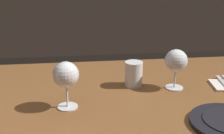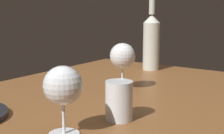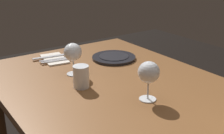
{
  "view_description": "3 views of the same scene",
  "coord_description": "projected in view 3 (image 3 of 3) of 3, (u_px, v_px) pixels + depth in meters",
  "views": [
    {
      "loc": [
        -0.11,
        -0.88,
        1.17
      ],
      "look_at": [
        0.0,
        0.05,
        0.85
      ],
      "focal_mm": 46.61,
      "sensor_mm": 36.0,
      "label": 1
    },
    {
      "loc": [
        0.72,
        0.55,
        1.01
      ],
      "look_at": [
        0.0,
        0.05,
        0.85
      ],
      "focal_mm": 52.18,
      "sensor_mm": 36.0,
      "label": 2
    },
    {
      "loc": [
        -0.92,
        0.69,
        1.26
      ],
      "look_at": [
        0.06,
        -0.0,
        0.81
      ],
      "focal_mm": 48.13,
      "sensor_mm": 36.0,
      "label": 3
    }
  ],
  "objects": [
    {
      "name": "fork_inner",
      "position": [
        56.0,
        59.0,
        1.57
      ],
      "size": [
        0.04,
        0.18,
        0.0
      ],
      "color": "silver",
      "rests_on": "folded_napkin"
    },
    {
      "name": "table_knife",
      "position": [
        52.0,
        56.0,
        1.61
      ],
      "size": [
        0.05,
        0.21,
        0.0
      ],
      "color": "silver",
      "rests_on": "folded_napkin"
    },
    {
      "name": "fork_outer",
      "position": [
        58.0,
        60.0,
        1.55
      ],
      "size": [
        0.04,
        0.18,
        0.0
      ],
      "color": "silver",
      "rests_on": "folded_napkin"
    },
    {
      "name": "wine_glass_left",
      "position": [
        149.0,
        73.0,
        1.12
      ],
      "size": [
        0.08,
        0.08,
        0.15
      ],
      "color": "white",
      "rests_on": "dining_table"
    },
    {
      "name": "wine_glass_right",
      "position": [
        73.0,
        53.0,
        1.36
      ],
      "size": [
        0.08,
        0.08,
        0.15
      ],
      "color": "white",
      "rests_on": "dining_table"
    },
    {
      "name": "water_tumbler",
      "position": [
        81.0,
        78.0,
        1.25
      ],
      "size": [
        0.07,
        0.07,
        0.1
      ],
      "color": "white",
      "rests_on": "dining_table"
    },
    {
      "name": "folded_napkin",
      "position": [
        54.0,
        59.0,
        1.59
      ],
      "size": [
        0.2,
        0.13,
        0.01
      ],
      "color": "silver",
      "rests_on": "dining_table"
    },
    {
      "name": "dining_table",
      "position": [
        120.0,
        106.0,
        1.29
      ],
      "size": [
        1.3,
        0.9,
        0.74
      ],
      "color": "brown",
      "rests_on": "ground"
    },
    {
      "name": "dinner_plate",
      "position": [
        114.0,
        57.0,
        1.6
      ],
      "size": [
        0.23,
        0.23,
        0.02
      ],
      "color": "black",
      "rests_on": "dining_table"
    }
  ]
}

